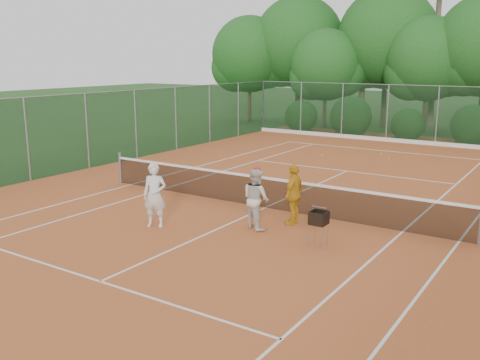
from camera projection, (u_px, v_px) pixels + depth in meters
name	position (u px, v px, depth m)	size (l,w,h in m)	color
ground	(264.00, 209.00, 15.87)	(120.00, 120.00, 0.00)	#204719
clay_court	(264.00, 209.00, 15.87)	(18.00, 36.00, 0.02)	#B75A2A
tennis_net	(264.00, 191.00, 15.75)	(11.97, 0.10, 1.10)	gray
player_white	(155.00, 195.00, 13.99)	(0.62, 0.41, 1.70)	silver
player_center_grp	(256.00, 198.00, 13.83)	(0.95, 0.86, 1.63)	silver
player_yellow	(294.00, 194.00, 14.20)	(0.96, 0.40, 1.64)	gold
ball_hopper	(319.00, 218.00, 12.53)	(0.37, 0.37, 0.86)	gray
stray_ball_a	(322.00, 155.00, 24.46)	(0.07, 0.07, 0.07)	#BDD732
stray_ball_b	(381.00, 154.00, 24.63)	(0.07, 0.07, 0.07)	#D3E134
stray_ball_c	(389.00, 158.00, 23.65)	(0.07, 0.07, 0.07)	#C4E134
court_markings	(264.00, 208.00, 15.87)	(11.03, 23.83, 0.01)	white
fence_back	(412.00, 114.00, 27.77)	(18.07, 0.07, 3.00)	#19381E
fence_left	(27.00, 140.00, 19.12)	(0.07, 33.07, 3.00)	#19381E
tropical_treeline	(468.00, 45.00, 30.46)	(32.10, 8.49, 15.03)	brown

